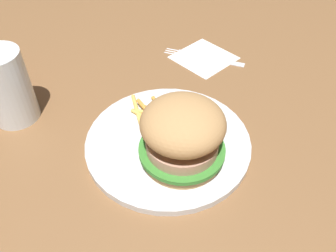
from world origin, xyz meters
name	(u,v)px	position (x,y,z in m)	size (l,w,h in m)	color
ground_plane	(144,144)	(0.00, 0.00, 0.00)	(1.60, 1.60, 0.00)	brown
plate	(168,142)	(-0.03, 0.03, 0.01)	(0.26, 0.26, 0.01)	silver
sandwich	(183,134)	(-0.02, 0.07, 0.06)	(0.13, 0.13, 0.10)	tan
fries_pile	(154,112)	(-0.05, -0.04, 0.02)	(0.09, 0.10, 0.01)	#E5B251
napkin	(204,58)	(-0.24, -0.12, 0.00)	(0.11, 0.11, 0.00)	white
fork	(203,56)	(-0.24, -0.12, 0.00)	(0.11, 0.16, 0.00)	silver
drink_glass	(8,91)	(0.13, -0.19, 0.05)	(0.08, 0.08, 0.13)	silver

